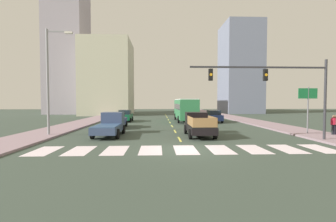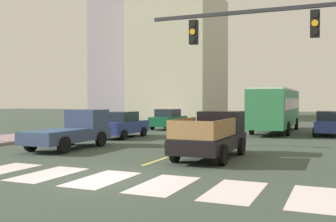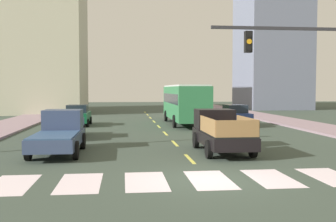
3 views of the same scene
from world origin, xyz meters
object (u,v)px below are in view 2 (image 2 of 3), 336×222
at_px(sedan_near_right, 168,119).
at_px(sedan_near_left, 122,125).
at_px(city_bus, 276,107).
at_px(sedan_mid, 329,123).
at_px(pickup_dark, 74,130).
at_px(pickup_stakebed, 213,136).

distance_m(sedan_near_right, sedan_near_left, 8.34).
height_order(city_bus, sedan_mid, city_bus).
height_order(city_bus, sedan_near_left, city_bus).
bearing_deg(sedan_near_left, pickup_dark, -87.95).
bearing_deg(city_bus, sedan_near_left, -136.62).
bearing_deg(pickup_dark, sedan_near_right, 95.09).
distance_m(pickup_stakebed, pickup_dark, 7.64).
xyz_separation_m(city_bus, sedan_near_right, (-8.89, -0.23, -1.09)).
relative_size(pickup_dark, sedan_near_left, 1.18).
bearing_deg(sedan_near_right, pickup_stakebed, -62.01).
relative_size(pickup_stakebed, city_bus, 0.48).
distance_m(pickup_stakebed, sedan_mid, 13.91).
xyz_separation_m(pickup_dark, sedan_near_left, (-0.50, 5.88, -0.06)).
distance_m(pickup_stakebed, sedan_near_left, 10.29).
distance_m(pickup_dark, sedan_mid, 17.56).
bearing_deg(city_bus, pickup_stakebed, -93.37).
distance_m(city_bus, sedan_near_left, 12.26).
height_order(pickup_stakebed, city_bus, city_bus).
relative_size(pickup_stakebed, sedan_mid, 1.18).
height_order(city_bus, sedan_near_right, city_bus).
bearing_deg(city_bus, sedan_mid, -24.83).
relative_size(pickup_dark, sedan_near_right, 1.18).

